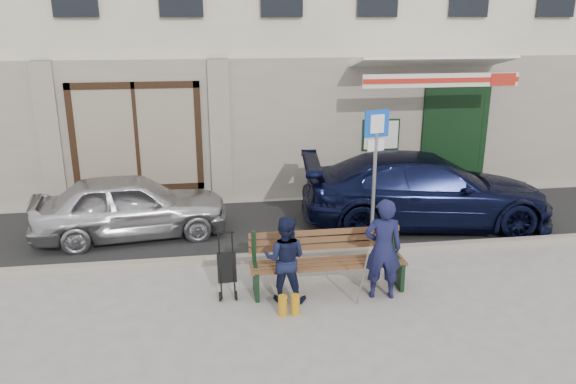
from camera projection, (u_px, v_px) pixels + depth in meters
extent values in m
plane|color=#9E9991|center=(327.00, 298.00, 8.50)|extent=(80.00, 80.00, 0.00)
cube|color=#282828|center=(295.00, 225.00, 11.43)|extent=(60.00, 3.20, 0.01)
cube|color=#9E9384|center=(309.00, 254.00, 9.90)|extent=(60.00, 0.18, 0.12)
cube|color=#9E9384|center=(282.00, 130.00, 12.70)|extent=(20.00, 0.12, 3.20)
cube|color=maroon|center=(138.00, 136.00, 12.33)|extent=(2.50, 0.12, 2.00)
cube|color=black|center=(454.00, 139.00, 13.29)|extent=(1.60, 0.10, 2.60)
cube|color=black|center=(445.00, 139.00, 13.76)|extent=(1.25, 0.90, 2.40)
cube|color=white|center=(381.00, 135.00, 12.97)|extent=(0.80, 0.03, 0.65)
cube|color=white|center=(427.00, 63.00, 12.39)|extent=(3.40, 1.72, 0.42)
cube|color=white|center=(442.00, 80.00, 11.67)|extent=(3.40, 0.05, 0.28)
cube|color=red|center=(442.00, 80.00, 11.64)|extent=(3.40, 0.02, 0.10)
imported|color=silver|center=(131.00, 206.00, 10.70)|extent=(3.78, 1.89, 1.24)
imported|color=black|center=(425.00, 190.00, 11.31)|extent=(5.20, 2.62, 1.45)
cylinder|color=gray|center=(374.00, 184.00, 9.97)|extent=(0.07, 0.07, 2.45)
cube|color=blue|center=(377.00, 124.00, 9.65)|extent=(0.47, 0.14, 0.47)
cube|color=white|center=(377.00, 124.00, 9.62)|extent=(0.26, 0.08, 0.32)
cube|color=white|center=(376.00, 145.00, 9.76)|extent=(0.32, 0.10, 0.21)
cube|color=brown|center=(328.00, 264.00, 8.61)|extent=(2.40, 0.50, 0.04)
cube|color=brown|center=(325.00, 239.00, 8.78)|extent=(2.40, 0.10, 0.36)
cube|color=black|center=(256.00, 282.00, 8.52)|extent=(0.06, 0.50, 0.45)
cube|color=black|center=(398.00, 272.00, 8.83)|extent=(0.06, 0.50, 0.45)
cube|color=white|center=(378.00, 262.00, 8.61)|extent=(0.34, 0.25, 0.11)
cylinder|color=gray|center=(362.00, 278.00, 8.01)|extent=(0.07, 0.34, 0.96)
cylinder|color=#B97E13|center=(283.00, 305.00, 7.97)|extent=(0.13, 0.13, 0.30)
cylinder|color=#B97E13|center=(295.00, 305.00, 8.00)|extent=(0.13, 0.13, 0.30)
imported|color=#16183D|center=(383.00, 249.00, 8.32)|extent=(0.62, 0.46, 1.56)
imported|color=#121733|center=(285.00, 259.00, 8.26)|extent=(0.77, 0.68, 1.33)
cylinder|color=black|center=(220.00, 297.00, 8.39)|extent=(0.04, 0.14, 0.14)
cylinder|color=black|center=(236.00, 296.00, 8.42)|extent=(0.04, 0.14, 0.14)
cube|color=black|center=(227.00, 267.00, 8.48)|extent=(0.29, 0.26, 0.47)
cylinder|color=black|center=(225.00, 233.00, 8.44)|extent=(0.26, 0.03, 0.02)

